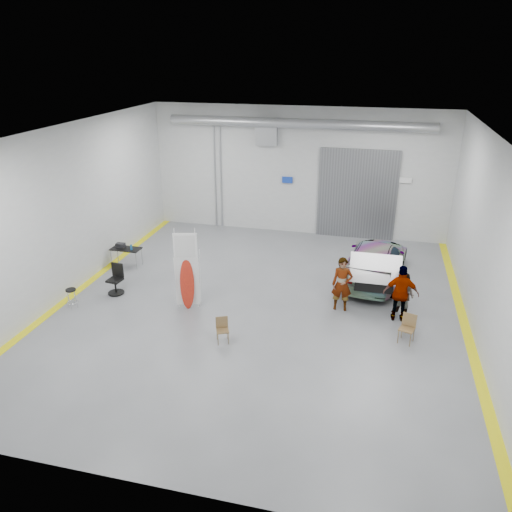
% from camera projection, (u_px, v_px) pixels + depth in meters
% --- Properties ---
extents(ground, '(16.00, 16.00, 0.00)m').
position_uv_depth(ground, '(258.00, 308.00, 17.42)').
color(ground, slate).
rests_on(ground, ground).
extents(room_shell, '(14.02, 16.18, 6.01)m').
position_uv_depth(room_shell, '(280.00, 178.00, 17.78)').
color(room_shell, '#B9BCBE').
rests_on(room_shell, ground).
extents(sedan_car, '(2.76, 5.36, 1.49)m').
position_uv_depth(sedan_car, '(375.00, 261.00, 19.38)').
color(sedan_car, silver).
rests_on(sedan_car, ground).
extents(person_a, '(0.73, 0.51, 1.91)m').
position_uv_depth(person_a, '(342.00, 284.00, 16.97)').
color(person_a, '#855C48').
rests_on(person_a, ground).
extents(person_b, '(0.96, 0.91, 1.56)m').
position_uv_depth(person_b, '(404.00, 295.00, 16.58)').
color(person_b, teal).
rests_on(person_b, ground).
extents(person_c, '(1.14, 0.48, 1.96)m').
position_uv_depth(person_c, '(401.00, 293.00, 16.27)').
color(person_c, '#935831').
rests_on(person_c, ground).
extents(surfboard_display, '(0.81, 0.36, 2.92)m').
position_uv_depth(surfboard_display, '(185.00, 277.00, 16.99)').
color(surfboard_display, white).
rests_on(surfboard_display, ground).
extents(folding_chair_near, '(0.49, 0.52, 0.79)m').
position_uv_depth(folding_chair_near, '(223.00, 335.00, 15.31)').
color(folding_chair_near, brown).
rests_on(folding_chair_near, ground).
extents(folding_chair_far, '(0.54, 0.57, 0.90)m').
position_uv_depth(folding_chair_far, '(406.00, 334.00, 15.28)').
color(folding_chair_far, brown).
rests_on(folding_chair_far, ground).
extents(shop_stool, '(0.37, 0.37, 0.72)m').
position_uv_depth(shop_stool, '(72.00, 299.00, 17.27)').
color(shop_stool, black).
rests_on(shop_stool, ground).
extents(work_table, '(1.23, 0.62, 1.00)m').
position_uv_depth(work_table, '(124.00, 248.00, 20.51)').
color(work_table, '#92949A').
rests_on(work_table, ground).
extents(office_chair, '(0.60, 0.60, 1.12)m').
position_uv_depth(office_chair, '(116.00, 281.00, 18.28)').
color(office_chair, black).
rests_on(office_chair, ground).
extents(trunk_lid, '(1.73, 1.05, 0.04)m').
position_uv_depth(trunk_lid, '(375.00, 266.00, 17.02)').
color(trunk_lid, silver).
rests_on(trunk_lid, sedan_car).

